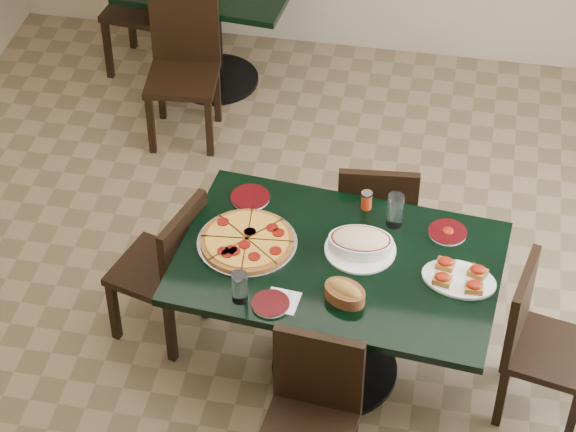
% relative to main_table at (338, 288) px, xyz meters
% --- Properties ---
extents(floor, '(5.50, 5.50, 0.00)m').
position_rel_main_table_xyz_m(floor, '(-0.16, 0.16, -0.57)').
color(floor, brown).
rests_on(floor, ground).
extents(main_table, '(1.52, 1.05, 0.75)m').
position_rel_main_table_xyz_m(main_table, '(0.00, 0.00, 0.00)').
color(main_table, black).
rests_on(main_table, floor).
extents(back_table, '(1.11, 0.85, 0.75)m').
position_rel_main_table_xyz_m(back_table, '(-1.15, 2.32, -0.04)').
color(back_table, black).
rests_on(back_table, floor).
extents(chair_far, '(0.43, 0.43, 0.84)m').
position_rel_main_table_xyz_m(chair_far, '(0.10, 0.64, -0.10)').
color(chair_far, black).
rests_on(chair_far, floor).
extents(chair_near, '(0.42, 0.42, 0.83)m').
position_rel_main_table_xyz_m(chair_near, '(-0.01, -0.64, -0.11)').
color(chair_near, black).
rests_on(chair_near, floor).
extents(chair_right, '(0.46, 0.46, 0.83)m').
position_rel_main_table_xyz_m(chair_right, '(0.92, -0.04, -0.11)').
color(chair_right, black).
rests_on(chair_right, floor).
extents(chair_left, '(0.48, 0.48, 0.83)m').
position_rel_main_table_xyz_m(chair_left, '(-0.84, 0.11, -0.11)').
color(chair_left, black).
rests_on(chair_left, floor).
extents(back_chair_near, '(0.45, 0.45, 0.88)m').
position_rel_main_table_xyz_m(back_chair_near, '(-1.20, 1.79, -0.08)').
color(back_chair_near, black).
rests_on(back_chair_near, floor).
extents(back_chair_left, '(0.49, 0.49, 0.93)m').
position_rel_main_table_xyz_m(back_chair_left, '(-1.55, 2.40, -0.05)').
color(back_chair_left, black).
rests_on(back_chair_left, floor).
extents(pepperoni_pizza, '(0.46, 0.46, 0.04)m').
position_rel_main_table_xyz_m(pepperoni_pizza, '(-0.43, 0.03, 0.20)').
color(pepperoni_pizza, '#ADADB3').
rests_on(pepperoni_pizza, main_table).
extents(lasagna_casserole, '(0.32, 0.32, 0.09)m').
position_rel_main_table_xyz_m(lasagna_casserole, '(0.09, 0.08, 0.23)').
color(lasagna_casserole, white).
rests_on(lasagna_casserole, main_table).
extents(bread_basket, '(0.23, 0.20, 0.09)m').
position_rel_main_table_xyz_m(bread_basket, '(0.06, -0.24, 0.22)').
color(bread_basket, brown).
rests_on(bread_basket, main_table).
extents(bruschetta_platter, '(0.37, 0.29, 0.05)m').
position_rel_main_table_xyz_m(bruschetta_platter, '(0.54, -0.03, 0.21)').
color(bruschetta_platter, white).
rests_on(bruschetta_platter, main_table).
extents(side_plate_near, '(0.16, 0.16, 0.02)m').
position_rel_main_table_xyz_m(side_plate_near, '(-0.25, -0.33, 0.19)').
color(side_plate_near, white).
rests_on(side_plate_near, main_table).
extents(side_plate_far_r, '(0.18, 0.18, 0.03)m').
position_rel_main_table_xyz_m(side_plate_far_r, '(0.46, 0.26, 0.19)').
color(side_plate_far_r, white).
rests_on(side_plate_far_r, main_table).
extents(side_plate_far_l, '(0.19, 0.19, 0.02)m').
position_rel_main_table_xyz_m(side_plate_far_l, '(-0.48, 0.34, 0.19)').
color(side_plate_far_l, white).
rests_on(side_plate_far_l, main_table).
extents(napkin_setting, '(0.15, 0.15, 0.01)m').
position_rel_main_table_xyz_m(napkin_setting, '(-0.20, -0.30, 0.18)').
color(napkin_setting, white).
rests_on(napkin_setting, main_table).
extents(water_glass_a, '(0.08, 0.08, 0.17)m').
position_rel_main_table_xyz_m(water_glass_a, '(0.22, 0.29, 0.26)').
color(water_glass_a, white).
rests_on(water_glass_a, main_table).
extents(water_glass_b, '(0.07, 0.07, 0.15)m').
position_rel_main_table_xyz_m(water_glass_b, '(-0.38, -0.32, 0.26)').
color(water_glass_b, white).
rests_on(water_glass_b, main_table).
extents(pepper_shaker, '(0.05, 0.05, 0.09)m').
position_rel_main_table_xyz_m(pepper_shaker, '(0.07, 0.38, 0.23)').
color(pepper_shaker, '#A93A12').
rests_on(pepper_shaker, main_table).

